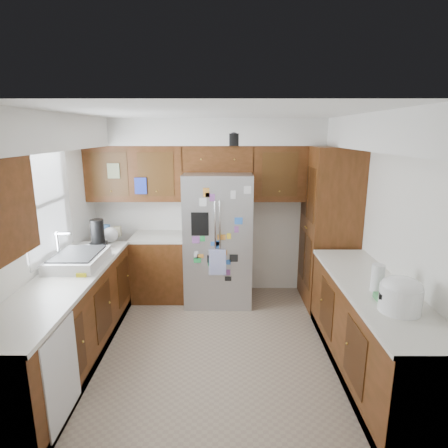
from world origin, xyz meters
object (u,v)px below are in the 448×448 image
at_px(fridge, 218,239).
at_px(rice_cooker, 401,294).
at_px(paper_towel, 378,278).
at_px(pantry, 329,227).

bearing_deg(fridge, rice_cooker, -55.46).
xyz_separation_m(fridge, rice_cooker, (1.50, -2.18, 0.17)).
height_order(fridge, paper_towel, fridge).
height_order(pantry, fridge, pantry).
relative_size(fridge, rice_cooker, 5.36).
xyz_separation_m(pantry, paper_towel, (-0.03, -1.74, -0.03)).
distance_m(rice_cooker, paper_towel, 0.39).
xyz_separation_m(rice_cooker, paper_towel, (-0.03, 0.39, -0.02)).
relative_size(rice_cooker, paper_towel, 1.31).
xyz_separation_m(fridge, paper_towel, (1.47, -1.79, 0.15)).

